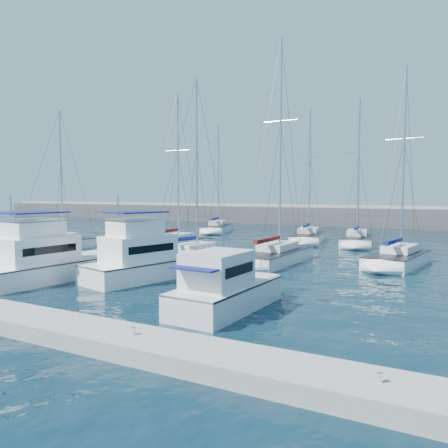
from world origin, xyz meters
The scene contains 15 objects.
ground centered at (0.00, 0.00, 0.00)m, with size 220.00×220.00×0.00m, color black.
breakwater centered at (0.00, 52.00, 1.05)m, with size 160.00×6.00×4.45m.
dock_cleat_near_stbd centered at (8.00, -11.00, 0.72)m, with size 0.16×0.16×0.25m, color silver.
dock_cleat_far_stbd centered at (16.00, -11.00, 0.72)m, with size 0.16×0.16×0.25m, color silver.
motor_yacht_port_inner centered at (-4.84, -3.79, 1.13)m, with size 4.44×9.83×4.69m.
motor_yacht_stbd_inner centered at (0.35, -0.42, 1.13)m, with size 5.24×9.64×4.69m.
motor_yacht_stbd_outer centered at (8.25, -4.93, 0.94)m, with size 3.00×6.72×3.20m.
sailboat_mid_a centered at (-16.50, 7.02, 0.53)m, with size 4.62×7.34×13.75m.
sailboat_mid_b centered at (-6.03, 11.78, 0.53)m, with size 3.46×8.51×15.22m.
sailboat_mid_c centered at (-0.50, 6.04, 0.54)m, with size 4.54×7.58×14.63m.
sailboat_mid_d centered at (5.23, 9.24, 0.55)m, with size 3.51×9.17×17.78m.
sailboat_mid_e centered at (13.85, 12.29, 0.53)m, with size 4.28×8.25×15.20m.
sailboat_back_a centered at (-12.13, 31.24, 0.52)m, with size 5.67×9.50×15.34m.
sailboat_back_b centered at (2.93, 25.12, 0.52)m, with size 4.77×9.06×15.18m.
sailboat_back_c centered at (8.45, 24.37, 0.53)m, with size 4.30×8.72×15.67m.
Camera 1 is at (17.58, -22.38, 5.39)m, focal length 35.00 mm.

